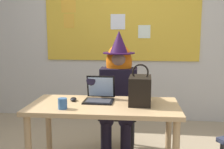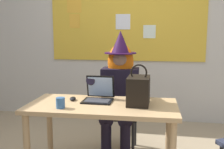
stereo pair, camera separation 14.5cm
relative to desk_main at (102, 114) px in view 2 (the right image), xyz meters
The scene contains 8 objects.
wall_back_bulletin 2.04m from the desk_main, 90.55° to the left, with size 6.01×2.04×2.92m.
desk_main is the anchor object (origin of this frame).
chair_at_desk 0.70m from the desk_main, 84.06° to the left, with size 0.43×0.43×0.92m.
person_costumed 0.59m from the desk_main, 82.33° to the left, with size 0.61×0.65×1.41m.
laptop 0.20m from the desk_main, 117.22° to the left, with size 0.28×0.27×0.24m.
computer_mouse 0.34m from the desk_main, 165.61° to the left, with size 0.06×0.10×0.03m, color black.
handbag 0.41m from the desk_main, ahead, with size 0.20×0.30×0.38m.
coffee_mug 0.41m from the desk_main, 149.41° to the right, with size 0.08×0.08×0.10m, color #336099.
Camera 2 is at (0.55, -2.41, 1.40)m, focal length 42.94 mm.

